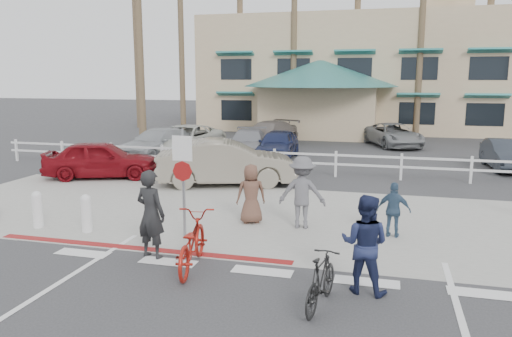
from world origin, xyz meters
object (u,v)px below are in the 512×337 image
(sign_post, at_px, (183,178))
(car_red_compact, at_px, (101,159))
(bike_red, at_px, (191,242))
(car_white_sedan, at_px, (227,163))
(bike_black, at_px, (321,281))

(sign_post, xyz_separation_m, car_red_compact, (-5.85, 5.89, -0.74))
(bike_red, relative_size, car_white_sedan, 0.43)
(bike_red, bearing_deg, bike_black, 149.19)
(car_red_compact, bearing_deg, sign_post, -154.84)
(car_white_sedan, bearing_deg, bike_red, 174.49)
(car_red_compact, bearing_deg, car_white_sedan, -109.83)
(sign_post, bearing_deg, bike_red, -63.19)
(bike_red, distance_m, bike_black, 2.90)
(bike_black, height_order, car_white_sedan, car_white_sedan)
(bike_red, xyz_separation_m, car_white_sedan, (-1.77, 7.65, 0.25))
(bike_red, height_order, car_red_compact, car_red_compact)
(bike_red, distance_m, car_red_compact, 10.21)
(car_white_sedan, distance_m, car_red_compact, 4.98)
(bike_red, bearing_deg, car_red_compact, -58.22)
(sign_post, bearing_deg, bike_black, -38.10)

